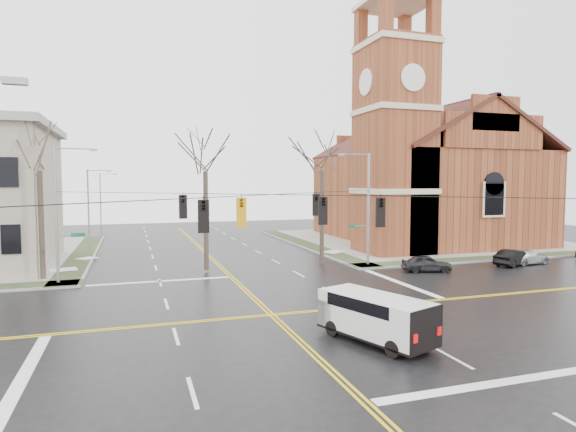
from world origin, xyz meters
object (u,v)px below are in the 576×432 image
object	(u,v)px
signal_pole_ne	(366,206)
church	(418,168)
parked_car_b	(513,258)
streetlight_north_b	(102,199)
parked_car_a	(427,263)
parked_car_c	(527,257)
cargo_van	(372,314)
streetlight_north_a	(90,206)
signal_pole_nw	(59,211)
tree_nw_near	(205,165)
tree_ne	(322,165)
tree_nw_far	(39,163)

from	to	relation	value
signal_pole_ne	church	bearing A→B (deg)	44.66
parked_car_b	streetlight_north_b	bearing A→B (deg)	20.03
parked_car_a	parked_car_c	bearing A→B (deg)	-69.71
streetlight_north_b	cargo_van	bearing A→B (deg)	-75.63
parked_car_c	streetlight_north_b	bearing A→B (deg)	35.51
streetlight_north_b	parked_car_b	distance (m)	52.40
parked_car_a	parked_car_b	world-z (taller)	parked_car_b
church	parked_car_c	bearing A→B (deg)	-90.69
cargo_van	signal_pole_ne	bearing A→B (deg)	43.19
streetlight_north_b	parked_car_c	distance (m)	53.26
cargo_van	parked_car_b	xyz separation A→B (m)	(19.98, 13.18, -0.51)
parked_car_c	parked_car_b	bearing A→B (deg)	93.13
church	streetlight_north_b	distance (m)	42.53
signal_pole_ne	streetlight_north_a	world-z (taller)	signal_pole_ne
signal_pole_nw	streetlight_north_a	distance (m)	16.52
streetlight_north_b	parked_car_b	xyz separation A→B (m)	(33.61, -40.02, -3.80)
streetlight_north_a	streetlight_north_b	xyz separation A→B (m)	(0.00, 20.00, 0.00)
streetlight_north_a	tree_nw_near	world-z (taller)	tree_nw_near
parked_car_b	tree_ne	xyz separation A→B (m)	(-14.64, 5.66, 7.57)
cargo_van	parked_car_c	size ratio (longest dim) A/B	1.34
parked_car_a	tree_ne	world-z (taller)	tree_ne
cargo_van	tree_nw_far	distance (m)	25.14
signal_pole_ne	cargo_van	world-z (taller)	signal_pole_ne
cargo_van	parked_car_b	distance (m)	23.94
signal_pole_ne	cargo_van	xyz separation A→B (m)	(-8.34, -16.70, -3.77)
tree_nw_far	tree_ne	size ratio (longest dim) A/B	0.98
streetlight_north_b	cargo_van	distance (m)	55.01
tree_nw_near	tree_nw_far	bearing A→B (deg)	178.92
streetlight_north_a	tree_nw_far	bearing A→B (deg)	-97.77
parked_car_a	tree_nw_near	bearing A→B (deg)	90.75
streetlight_north_b	tree_nw_far	bearing A→B (deg)	-93.32
parked_car_b	tree_nw_near	distance (m)	25.97
streetlight_north_a	parked_car_b	xyz separation A→B (m)	(33.61, -20.02, -3.80)
signal_pole_nw	tree_nw_far	distance (m)	3.83
tree_ne	signal_pole_ne	bearing A→B (deg)	-35.41
tree_nw_far	signal_pole_ne	bearing A→B (deg)	-4.09
parked_car_b	tree_ne	bearing A→B (deg)	48.89
streetlight_north_a	signal_pole_ne	bearing A→B (deg)	-36.90
parked_car_b	tree_nw_far	world-z (taller)	tree_nw_far
church	signal_pole_ne	world-z (taller)	church
signal_pole_nw	tree_nw_near	xyz separation A→B (m)	(9.92, 1.50, 3.17)
parked_car_a	tree_nw_far	bearing A→B (deg)	97.38
tree_nw_far	parked_car_b	bearing A→B (deg)	-8.36
cargo_van	signal_pole_nw	bearing A→B (deg)	110.32
parked_car_c	tree_nw_far	bearing A→B (deg)	76.37
streetlight_north_a	tree_nw_far	world-z (taller)	tree_nw_far
cargo_van	parked_car_b	world-z (taller)	cargo_van
signal_pole_nw	tree_nw_far	xyz separation A→B (m)	(-1.35, 1.71, 3.15)
church	signal_pole_ne	xyz separation A→B (m)	(-13.44, -13.28, -3.48)
signal_pole_ne	streetlight_north_a	size ratio (longest dim) A/B	1.12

